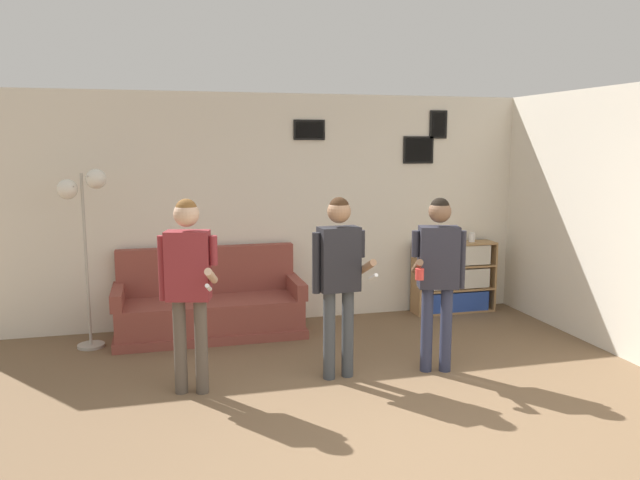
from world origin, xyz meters
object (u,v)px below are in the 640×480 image
Objects in this scene: couch at (210,308)px; floor_lamp at (83,208)px; person_player_foreground_center at (339,269)px; bookshelf at (454,277)px; person_watcher_holding_cup at (438,267)px; person_player_foreground_left at (188,276)px; drinking_cup at (472,237)px.

floor_lamp reaches higher than couch.
couch is 1.10× the size of floor_lamp.
couch is 2.04m from person_player_foreground_center.
couch reaches higher than bookshelf.
bookshelf is at bearing 4.09° from floor_lamp.
person_watcher_holding_cup is (1.96, -1.69, 0.70)m from couch.
person_player_foreground_left is at bearing 178.61° from person_watcher_holding_cup.
person_player_foreground_center reaches higher than person_watcher_holding_cup.
person_watcher_holding_cup is 13.84× the size of drinking_cup.
person_player_foreground_center is 1.01× the size of person_watcher_holding_cup.
bookshelf is 2.25m from person_watcher_holding_cup.
floor_lamp is 2.76m from person_player_foreground_center.
bookshelf is 4.47m from floor_lamp.
drinking_cup is at bearing 54.23° from person_watcher_holding_cup.
person_player_foreground_left is 14.16× the size of drinking_cup.
person_player_foreground_center is at bearing -138.71° from bookshelf.
bookshelf is 0.56m from drinking_cup.
bookshelf is 0.64× the size of person_watcher_holding_cup.
person_watcher_holding_cup is at bearing -25.95° from floor_lamp.
person_watcher_holding_cup is at bearing -1.39° from person_player_foreground_left.
couch is 1.97× the size of bookshelf.
person_watcher_holding_cup is (0.93, -0.07, -0.02)m from person_player_foreground_center.
couch is at bearing 79.77° from person_player_foreground_left.
bookshelf is 0.56× the size of floor_lamp.
person_player_foreground_center reaches higher than bookshelf.
floor_lamp is (-4.33, -0.31, 1.03)m from bookshelf.
person_player_foreground_center is at bearing -33.12° from floor_lamp.
couch is 2.68m from person_watcher_holding_cup.
person_watcher_holding_cup reaches higher than drinking_cup.
person_player_foreground_center is (2.28, -1.49, -0.45)m from floor_lamp.
drinking_cup is (0.23, 0.00, 0.51)m from bookshelf.
person_player_foreground_left is 1.01× the size of person_player_foreground_center.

